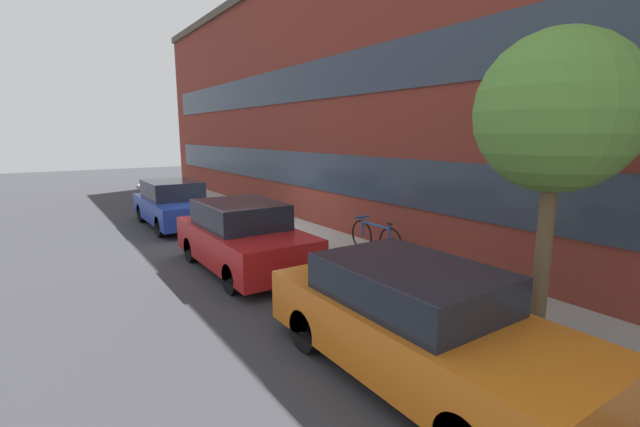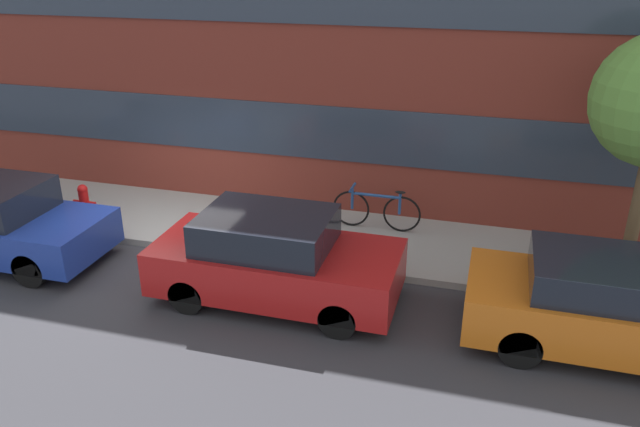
# 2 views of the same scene
# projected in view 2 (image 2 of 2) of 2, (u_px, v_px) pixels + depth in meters

# --- Properties ---
(ground_plane) EXTENTS (56.00, 56.00, 0.00)m
(ground_plane) POSITION_uv_depth(u_px,v_px,m) (160.00, 249.00, 11.64)
(ground_plane) COLOR #333338
(sidewalk_strip) EXTENTS (28.00, 2.47, 0.13)m
(sidewalk_strip) POSITION_uv_depth(u_px,v_px,m) (190.00, 220.00, 12.70)
(sidewalk_strip) COLOR #9E9E99
(sidewalk_strip) RESTS_ON ground_plane
(rowhouse_facade) EXTENTS (28.00, 1.02, 8.00)m
(rowhouse_facade) POSITION_uv_depth(u_px,v_px,m) (212.00, 10.00, 12.61)
(rowhouse_facade) COLOR maroon
(rowhouse_facade) RESTS_ON ground_plane
(parked_car_red) EXTENTS (3.85, 1.72, 1.45)m
(parked_car_red) POSITION_uv_depth(u_px,v_px,m) (274.00, 259.00, 9.76)
(parked_car_red) COLOR #AD1919
(parked_car_red) RESTS_ON ground_plane
(parked_car_orange) EXTENTS (4.12, 1.68, 1.37)m
(parked_car_orange) POSITION_uv_depth(u_px,v_px,m) (618.00, 307.00, 8.51)
(parked_car_orange) COLOR #D16619
(parked_car_orange) RESTS_ON ground_plane
(fire_hydrant) EXTENTS (0.49, 0.27, 0.77)m
(fire_hydrant) POSITION_uv_depth(u_px,v_px,m) (85.00, 203.00, 12.36)
(fire_hydrant) COLOR red
(fire_hydrant) RESTS_ON sidewalk_strip
(bicycle) EXTENTS (1.73, 0.44, 0.83)m
(bicycle) POSITION_uv_depth(u_px,v_px,m) (376.00, 209.00, 12.01)
(bicycle) COLOR black
(bicycle) RESTS_ON sidewalk_strip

